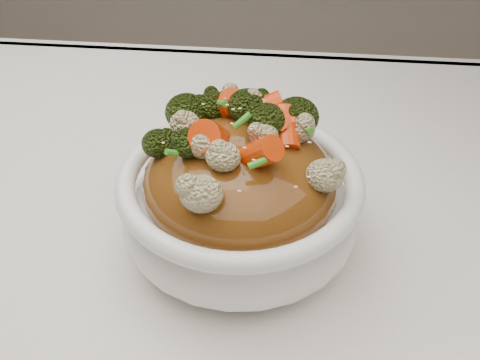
# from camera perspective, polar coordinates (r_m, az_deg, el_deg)

# --- Properties ---
(tablecloth) EXTENTS (1.20, 0.80, 0.04)m
(tablecloth) POSITION_cam_1_polar(r_m,az_deg,el_deg) (0.47, -7.10, -10.90)
(tablecloth) COLOR white
(tablecloth) RESTS_ON dining_table
(bowl) EXTENTS (0.25, 0.25, 0.08)m
(bowl) POSITION_cam_1_polar(r_m,az_deg,el_deg) (0.45, 0.00, -2.84)
(bowl) COLOR white
(bowl) RESTS_ON tablecloth
(sauce_base) EXTENTS (0.20, 0.20, 0.08)m
(sauce_base) POSITION_cam_1_polar(r_m,az_deg,el_deg) (0.44, 0.00, -0.27)
(sauce_base) COLOR #613510
(sauce_base) RESTS_ON bowl
(carrots) EXTENTS (0.20, 0.20, 0.04)m
(carrots) POSITION_cam_1_polar(r_m,az_deg,el_deg) (0.40, 0.00, 5.82)
(carrots) COLOR red
(carrots) RESTS_ON sauce_base
(broccoli) EXTENTS (0.20, 0.20, 0.04)m
(broccoli) POSITION_cam_1_polar(r_m,az_deg,el_deg) (0.40, 0.00, 5.71)
(broccoli) COLOR black
(broccoli) RESTS_ON sauce_base
(cauliflower) EXTENTS (0.20, 0.20, 0.03)m
(cauliflower) POSITION_cam_1_polar(r_m,az_deg,el_deg) (0.41, 0.00, 5.50)
(cauliflower) COLOR beige
(cauliflower) RESTS_ON sauce_base
(scallions) EXTENTS (0.15, 0.15, 0.02)m
(scallions) POSITION_cam_1_polar(r_m,az_deg,el_deg) (0.40, 0.00, 5.92)
(scallions) COLOR #348F21
(scallions) RESTS_ON sauce_base
(sesame_seeds) EXTENTS (0.18, 0.18, 0.01)m
(sesame_seeds) POSITION_cam_1_polar(r_m,az_deg,el_deg) (0.40, 0.00, 5.92)
(sesame_seeds) COLOR beige
(sesame_seeds) RESTS_ON sauce_base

